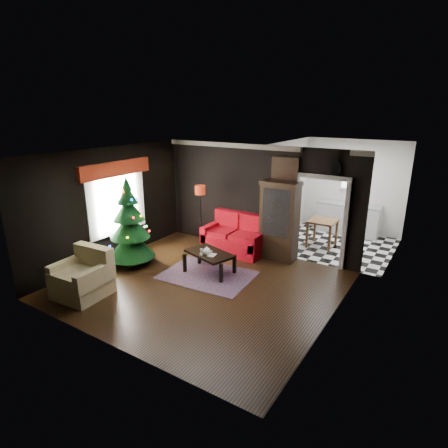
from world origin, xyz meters
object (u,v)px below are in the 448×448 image
Objects in this scene: curio_cabinet at (279,223)px; armchair at (81,275)px; floor_lamp at (201,218)px; christmas_tree at (129,223)px; wall_clock at (335,168)px; kitchen_table at (322,233)px; coffee_table at (209,262)px; teapot at (207,251)px; loveseat at (235,234)px.

curio_cabinet is 1.88× the size of armchair.
curio_cabinet reaches higher than floor_lamp.
christmas_tree reaches higher than curio_cabinet.
floor_lamp is 5.55× the size of wall_clock.
floor_lamp is 2.37× the size of kitchen_table.
coffee_table is 5.63× the size of teapot.
teapot is 3.60m from kitchen_table.
loveseat is at bearing -169.17° from curio_cabinet.
coffee_table is at bearing -117.70° from kitchen_table.
coffee_table is at bearing 17.88° from christmas_tree.
kitchen_table reaches higher than teapot.
christmas_tree is at bearing 96.95° from armchair.
armchair is at bearing -124.19° from coffee_table.
floor_lamp is 1.62× the size of coffee_table.
floor_lamp is (-2.12, -0.40, -0.12)m from curio_cabinet.
teapot is (0.03, -0.15, 0.34)m from coffee_table.
christmas_tree is at bearing -111.51° from floor_lamp.
coffee_table is 3.54m from wall_clock.
wall_clock is at bearing 42.83° from teapot.
teapot is at bearing -137.17° from wall_clock.
loveseat is at bearing -170.34° from wall_clock.
armchair is 6.23m from kitchen_table.
armchair is 3.16× the size of wall_clock.
christmas_tree is 5.13m from kitchen_table.
christmas_tree is (-1.70, -2.04, 0.55)m from loveseat.
coffee_table is at bearing 51.68° from armchair.
wall_clock is at bearing 43.77° from armchair.
wall_clock reaches higher than curio_cabinet.
loveseat is 2.27× the size of kitchen_table.
christmas_tree is 2.02m from teapot.
loveseat is 3.96m from armchair.
kitchen_table is at bearing 46.52° from christmas_tree.
teapot is at bearing 13.52° from christmas_tree.
floor_lamp reaches higher than kitchen_table.
floor_lamp is at bearing -169.36° from loveseat.
curio_cabinet reaches higher than coffee_table.
wall_clock is at bearing 9.66° from loveseat.
teapot is (1.59, 2.14, 0.14)m from armchair.
coffee_table is at bearing -139.80° from wall_clock.
christmas_tree is (-2.85, -2.26, 0.10)m from curio_cabinet.
curio_cabinet is 3.64m from christmas_tree.
wall_clock is at bearing 40.20° from coffee_table.
armchair is at bearing -78.92° from christmas_tree.
loveseat is 1.55× the size of coffee_table.
coffee_table is 3.42× the size of wall_clock.
teapot is (0.21, -1.58, 0.10)m from loveseat.
christmas_tree reaches higher than armchair.
coffee_table is 1.46× the size of kitchen_table.
armchair reaches higher than kitchen_table.
loveseat is at bearing 97.74° from teapot.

